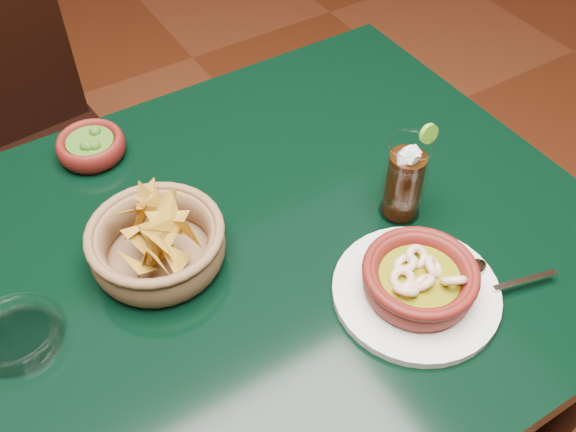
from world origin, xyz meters
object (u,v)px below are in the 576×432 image
dining_chair (27,156)px  cola_drink (405,180)px  shrimp_plate (419,282)px  chip_basket (157,243)px  dining_table (201,316)px

dining_chair → cola_drink: 0.93m
shrimp_plate → chip_basket: 0.36m
shrimp_plate → chip_basket: bearing=138.4°
dining_chair → shrimp_plate: dining_chair is taller
dining_table → dining_chair: bearing=98.4°
dining_chair → shrimp_plate: bearing=-68.9°
dining_table → dining_chair: (-0.10, 0.71, -0.17)m
dining_chair → chip_basket: 0.73m
shrimp_plate → cola_drink: 0.16m
dining_table → dining_chair: 0.73m
dining_chair → shrimp_plate: 1.00m
dining_table → dining_chair: dining_chair is taller
dining_table → shrimp_plate: bearing=-37.8°
dining_table → chip_basket: size_ratio=5.43×
dining_chair → cola_drink: cola_drink is taller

